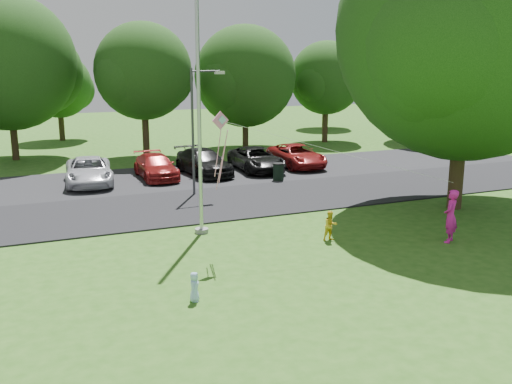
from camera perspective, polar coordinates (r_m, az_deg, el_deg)
name	(u,v)px	position (r m, az deg, el deg)	size (l,w,h in m)	color
ground	(356,262)	(18.38, 9.99, -6.95)	(120.00, 120.00, 0.00)	#2B5B18
park_road	(248,200)	(26.04, -0.81, -0.79)	(60.00, 6.00, 0.06)	black
parking_strip	(204,175)	(32.02, -5.23, 1.73)	(42.00, 7.00, 0.06)	black
flagpole	(199,120)	(20.45, -5.70, 7.17)	(0.50, 0.50, 10.00)	#B7BABF
street_lamp	(197,120)	(26.75, -5.89, 7.18)	(1.67, 0.23, 5.92)	#3F3F44
trash_can	(278,172)	(30.25, 2.25, 2.00)	(0.61, 0.61, 0.96)	black
big_tree	(467,37)	(25.32, 20.37, 14.31)	(11.17, 10.64, 12.78)	#332316
tree_row	(185,69)	(40.24, -7.12, 12.09)	(64.35, 11.94, 10.88)	#332316
horizon_trees	(182,85)	(50.23, -7.43, 10.60)	(77.46, 7.20, 7.02)	#332316
parked_cars	(205,162)	(31.85, -5.09, 2.96)	(14.58, 5.28, 1.40)	silver
woman	(451,216)	(20.97, 18.89, -2.29)	(0.69, 0.45, 1.88)	#EB1FA7
child_yellow	(331,226)	(20.30, 7.46, -3.37)	(0.52, 0.41, 1.08)	yellow
child_blue	(194,287)	(15.27, -6.18, -9.41)	(0.39, 0.26, 0.81)	#A6D1FF
kite	(229,136)	(18.02, -2.74, 5.61)	(8.07, 2.14, 2.56)	pink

